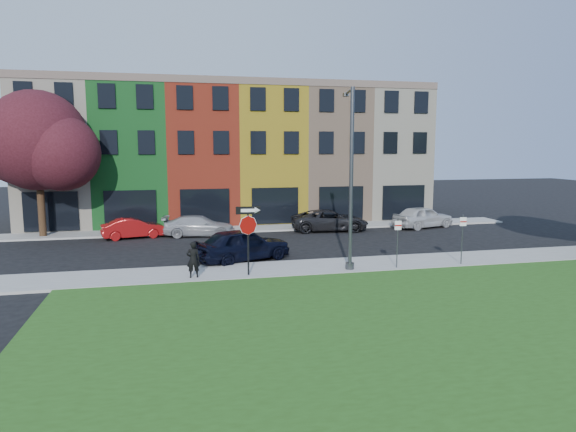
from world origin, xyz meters
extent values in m
plane|color=black|center=(0.00, 0.00, 0.00)|extent=(120.00, 120.00, 0.00)
cube|color=gray|center=(2.00, 3.00, 0.06)|extent=(40.00, 3.00, 0.12)
cube|color=gray|center=(-3.00, 15.00, 0.06)|extent=(40.00, 2.40, 0.12)
cube|color=beige|center=(-15.00, 21.20, 5.00)|extent=(5.00, 10.00, 10.00)
cube|color=#217C2D|center=(-10.00, 21.20, 5.00)|extent=(5.00, 10.00, 10.00)
cube|color=#B9341E|center=(-5.00, 21.20, 5.00)|extent=(5.00, 10.00, 10.00)
cube|color=yellow|center=(0.00, 21.20, 5.00)|extent=(5.00, 10.00, 10.00)
cube|color=tan|center=(5.00, 21.20, 5.00)|extent=(5.00, 10.00, 10.00)
cube|color=beige|center=(10.00, 21.20, 5.00)|extent=(5.00, 10.00, 10.00)
cube|color=black|center=(-2.50, 16.14, 1.50)|extent=(30.00, 0.12, 2.60)
cylinder|color=black|center=(-4.06, 2.06, 1.60)|extent=(0.08, 0.08, 2.96)
cylinder|color=silver|center=(-4.06, 2.04, 2.34)|extent=(0.86, 0.10, 0.86)
cylinder|color=maroon|center=(-4.06, 2.02, 2.34)|extent=(0.82, 0.09, 0.82)
cube|color=black|center=(-4.06, 2.04, 2.99)|extent=(1.05, 0.12, 0.34)
cube|color=silver|center=(-4.06, 2.01, 2.99)|extent=(0.66, 0.07, 0.14)
imported|color=black|center=(-6.44, 2.15, 0.91)|extent=(0.61, 0.43, 1.58)
imported|color=black|center=(-3.86, 5.43, 0.84)|extent=(5.44, 6.30, 1.67)
imported|color=maroon|center=(-9.66, 13.35, 0.64)|extent=(2.98, 4.44, 1.27)
imported|color=#9FA0A4|center=(-5.59, 13.24, 0.66)|extent=(3.07, 5.06, 1.32)
imported|color=black|center=(3.24, 13.33, 0.73)|extent=(3.60, 5.78, 1.45)
imported|color=silver|center=(10.07, 13.12, 0.78)|extent=(4.29, 5.56, 1.56)
cylinder|color=#414346|center=(0.67, 2.11, 4.24)|extent=(0.18, 0.18, 8.23)
cylinder|color=#414346|center=(0.67, 2.11, 0.27)|extent=(0.40, 0.40, 0.30)
cylinder|color=#414346|center=(0.86, 3.09, 8.25)|extent=(0.51, 1.98, 0.12)
cube|color=#414346|center=(1.08, 4.17, 8.20)|extent=(0.35, 0.59, 0.16)
cylinder|color=#414346|center=(2.91, 1.90, 1.28)|extent=(0.05, 0.05, 2.32)
cube|color=silver|center=(2.91, 1.87, 2.11)|extent=(0.32, 0.05, 0.42)
cube|color=maroon|center=(2.91, 1.85, 2.11)|extent=(0.32, 0.04, 0.06)
cylinder|color=#414346|center=(6.26, 1.90, 1.32)|extent=(0.05, 0.05, 2.40)
cube|color=silver|center=(6.26, 1.87, 2.18)|extent=(0.32, 0.07, 0.42)
cube|color=maroon|center=(6.26, 1.85, 2.18)|extent=(0.32, 0.06, 0.06)
cylinder|color=black|center=(-15.27, 14.84, 2.03)|extent=(0.44, 0.44, 3.82)
sphere|color=black|center=(-15.27, 14.84, 6.10)|extent=(6.17, 6.17, 6.17)
sphere|color=black|center=(-13.73, 13.91, 5.33)|extent=(4.63, 4.63, 4.63)
sphere|color=black|center=(-16.66, 15.92, 5.48)|extent=(4.32, 4.32, 4.32)
sphere|color=black|center=(-14.96, 15.46, 7.18)|extent=(3.70, 3.70, 3.70)
camera|label=1|loc=(-7.28, -19.82, 5.76)|focal=32.00mm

